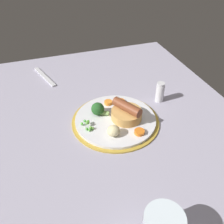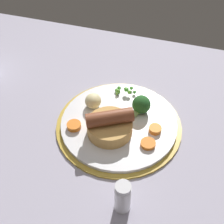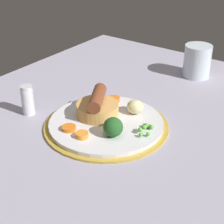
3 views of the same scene
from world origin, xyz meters
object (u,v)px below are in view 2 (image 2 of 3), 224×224
salt_shaker (123,197)px  carrot_slice_2 (74,126)px  pea_pile (125,90)px  potato_chunk_0 (93,101)px  dinner_plate (120,125)px  carrot_slice_0 (148,144)px  sausage_pudding (110,125)px  carrot_slice_1 (155,129)px  broccoli_floret_near (141,105)px

salt_shaker → carrot_slice_2: bearing=-43.6°
pea_pile → potato_chunk_0: (5.91, 6.42, 0.63)cm
dinner_plate → potato_chunk_0: potato_chunk_0 is taller
pea_pile → carrot_slice_0: size_ratio=1.66×
potato_chunk_0 → salt_shaker: size_ratio=0.54×
pea_pile → potato_chunk_0: 8.75cm
pea_pile → carrot_slice_2: pea_pile is taller
sausage_pudding → carrot_slice_2: size_ratio=3.24×
carrot_slice_2 → salt_shaker: 21.00cm
carrot_slice_0 → sausage_pudding: bearing=-7.2°
sausage_pudding → pea_pile: sausage_pudding is taller
dinner_plate → salt_shaker: salt_shaker is taller
carrot_slice_1 → potato_chunk_0: bearing=-12.3°
dinner_plate → carrot_slice_2: 10.48cm
dinner_plate → potato_chunk_0: (7.54, -3.14, 2.48)cm
broccoli_floret_near → carrot_slice_0: size_ratio=1.80×
pea_pile → broccoli_floret_near: bearing=136.1°
potato_chunk_0 → carrot_slice_0: (-14.84, 7.60, -1.24)cm
dinner_plate → salt_shaker: size_ratio=3.84×
carrot_slice_0 → salt_shaker: (1.54, 14.43, 1.86)cm
potato_chunk_0 → carrot_slice_1: potato_chunk_0 is taller
pea_pile → dinner_plate: bearing=99.6°
potato_chunk_0 → pea_pile: bearing=-132.7°
dinner_plate → sausage_pudding: (1.47, 3.36, 3.09)cm
carrot_slice_0 → salt_shaker: bearing=83.9°
pea_pile → carrot_slice_1: 13.68cm
sausage_pudding → carrot_slice_0: 9.03cm
salt_shaker → sausage_pudding: bearing=-65.0°
pea_pile → broccoli_floret_near: broccoli_floret_near is taller
pea_pile → carrot_slice_1: bearing=134.3°
potato_chunk_0 → carrot_slice_1: bearing=167.7°
sausage_pudding → carrot_slice_1: (-9.40, -3.14, -1.72)cm
potato_chunk_0 → salt_shaker: (-13.30, 22.03, 0.61)cm
pea_pile → salt_shaker: salt_shaker is taller
sausage_pudding → carrot_slice_0: size_ratio=3.19×
potato_chunk_0 → sausage_pudding: bearing=133.0°
broccoli_floret_near → pea_pile: bearing=75.4°
potato_chunk_0 → carrot_slice_0: size_ratio=1.24×
pea_pile → broccoli_floret_near: size_ratio=0.92×
broccoli_floret_near → sausage_pudding: bearing=177.6°
broccoli_floret_near → salt_shaker: (-2.28, 23.53, 0.22)cm
potato_chunk_0 → carrot_slice_2: 7.89cm
dinner_plate → carrot_slice_0: 8.65cm
dinner_plate → sausage_pudding: 4.80cm
carrot_slice_0 → carrot_slice_2: bearing=-0.1°
dinner_plate → pea_pile: 9.87cm
carrot_slice_2 → dinner_plate: bearing=-154.7°
dinner_plate → sausage_pudding: bearing=66.4°
dinner_plate → pea_pile: size_ratio=5.37×
broccoli_floret_near → salt_shaker: 23.64cm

